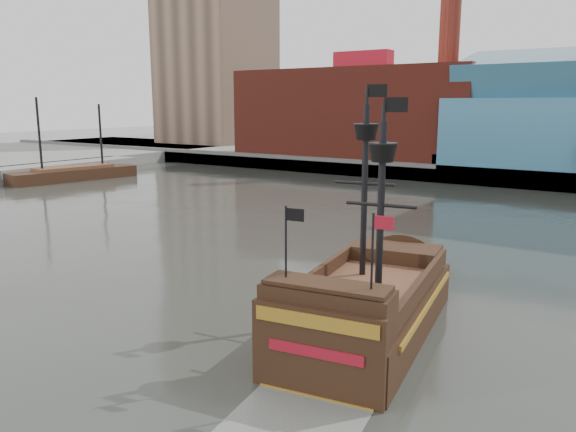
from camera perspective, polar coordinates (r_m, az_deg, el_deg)
The scene contains 7 objects.
ground at distance 29.94m, azimuth -17.39°, elevation -11.17°, with size 400.00×400.00×0.00m, color #292B26.
promenade_far at distance 111.73m, azimuth 22.26°, elevation 5.23°, with size 220.00×60.00×2.00m, color slate.
seawall at distance 83.14m, azimuth 18.13°, elevation 3.91°, with size 220.00×1.00×2.60m, color #4C4C49.
pier at distance 93.30m, azimuth -25.78°, elevation 3.91°, with size 6.00×40.00×2.00m, color slate.
skyline at distance 103.88m, azimuth 25.34°, elevation 17.65°, with size 149.00×45.00×62.00m.
pirate_ship at distance 28.11m, azimuth 8.00°, elevation -9.66°, with size 7.70×17.98×13.02m.
docked_vessel at distance 89.90m, azimuth -20.90°, elevation 3.93°, with size 7.37×19.15×12.72m.
Camera 1 is at (21.90, -17.09, 11.18)m, focal length 35.00 mm.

